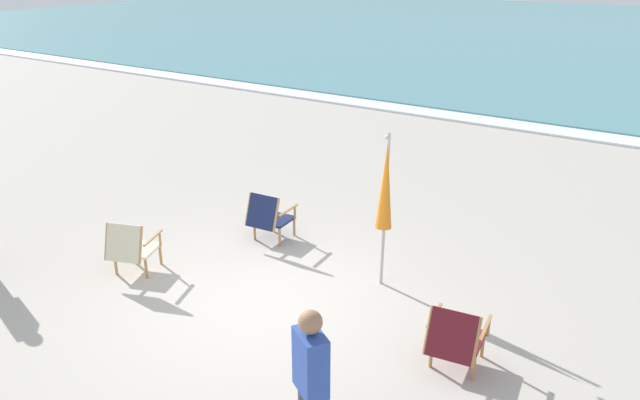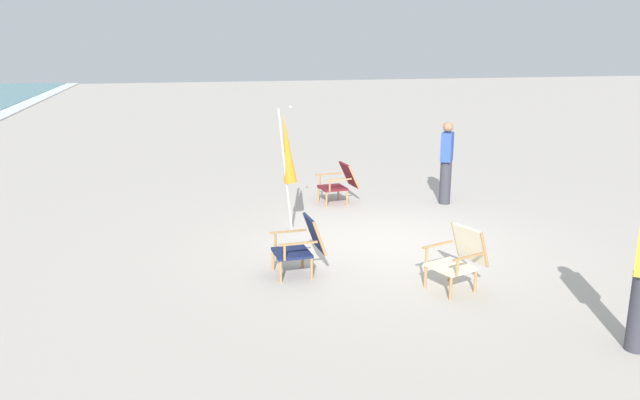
{
  "view_description": "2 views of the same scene",
  "coord_description": "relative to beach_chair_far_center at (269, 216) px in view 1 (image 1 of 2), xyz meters",
  "views": [
    {
      "loc": [
        4.43,
        -5.44,
        4.29
      ],
      "look_at": [
        -0.28,
        1.85,
        0.77
      ],
      "focal_mm": 35.0,
      "sensor_mm": 36.0,
      "label": 1
    },
    {
      "loc": [
        -9.07,
        3.16,
        3.17
      ],
      "look_at": [
        0.15,
        1.04,
        0.73
      ],
      "focal_mm": 35.0,
      "sensor_mm": 36.0,
      "label": 2
    }
  ],
  "objects": [
    {
      "name": "ground_plane",
      "position": [
        1.04,
        -1.57,
        -0.43
      ],
      "size": [
        80.0,
        80.0,
        0.0
      ],
      "primitive_type": "plane",
      "color": "#B2AAA0"
    },
    {
      "name": "beach_chair_far_center",
      "position": [
        0.0,
        0.0,
        0.0
      ],
      "size": [
        0.63,
        0.71,
        0.82
      ],
      "color": "#19234C",
      "rests_on": "ground"
    },
    {
      "name": "person_near_chairs",
      "position": [
        3.12,
        -3.51,
        0.41
      ],
      "size": [
        0.39,
        0.35,
        1.63
      ],
      "color": "#383842",
      "rests_on": "ground"
    },
    {
      "name": "beach_chair_mid_center",
      "position": [
        3.64,
        -1.5,
        -0.0
      ],
      "size": [
        0.66,
        0.79,
        0.8
      ],
      "color": "maroon",
      "rests_on": "ground"
    },
    {
      "name": "beach_chair_front_right",
      "position": [
        -0.96,
        -1.9,
        0.0
      ],
      "size": [
        0.76,
        0.82,
        0.82
      ],
      "color": "beige",
      "rests_on": "ground"
    },
    {
      "name": "sea",
      "position": [
        1.04,
        29.34,
        -0.38
      ],
      "size": [
        80.0,
        40.0,
        0.1
      ],
      "primitive_type": "cube",
      "color": "teal",
      "rests_on": "ground"
    },
    {
      "name": "umbrella_furled_orange",
      "position": [
        2.07,
        -0.16,
        0.96
      ],
      "size": [
        0.32,
        0.39,
        2.12
      ],
      "color": "#B7B2A8",
      "rests_on": "ground"
    },
    {
      "name": "surf_band",
      "position": [
        1.04,
        9.04,
        -0.4
      ],
      "size": [
        80.0,
        1.1,
        0.06
      ],
      "primitive_type": "cube",
      "color": "white",
      "rests_on": "ground"
    }
  ]
}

